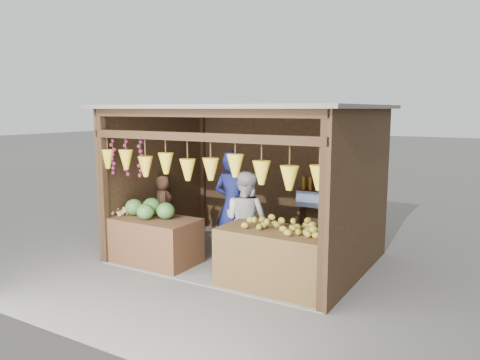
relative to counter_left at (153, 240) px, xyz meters
The scene contains 12 objects.
ground 1.67m from the counter_left, 39.10° to the left, with size 80.00×80.00×0.00m, color #514F49.
stall_structure 2.03m from the counter_left, 38.67° to the left, with size 4.30×3.30×2.66m.
back_shelf 3.30m from the counter_left, 44.97° to the left, with size 1.25×0.32×1.32m.
counter_left is the anchor object (origin of this frame).
counter_right 2.31m from the counter_left, ahead, with size 1.62×0.85×0.88m, color #4B3419.
stool 1.19m from the counter_left, 120.38° to the left, with size 0.29×0.29×0.27m, color black.
man_standing 1.49m from the counter_left, 34.48° to the left, with size 0.70×0.46×1.92m, color navy.
woman_standing 1.66m from the counter_left, 21.67° to the left, with size 0.78×0.61×1.61m, color beige.
vendor_seated 1.23m from the counter_left, 120.38° to the left, with size 0.52×0.34×1.07m, color #503220.
melon_pile 0.55m from the counter_left, 164.04° to the left, with size 1.00×0.50×0.32m, color #245516, non-canonical shape.
tanfruit_pile 0.77m from the counter_left, behind, with size 0.34×0.40×0.13m, color #9D9348, non-canonical shape.
mango_pile 2.46m from the counter_left, ahead, with size 1.40×0.64×0.22m, color #B16917, non-canonical shape.
Camera 1 is at (3.95, -6.89, 2.60)m, focal length 35.00 mm.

